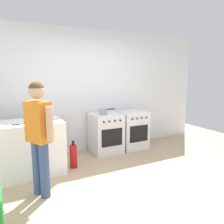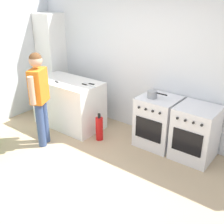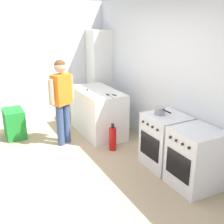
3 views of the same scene
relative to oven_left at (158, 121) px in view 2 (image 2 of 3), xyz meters
The scene contains 12 objects.
ground_plane 1.67m from the oven_left, 102.51° to the right, with size 8.00×8.00×0.00m, color tan.
back_wall 1.01m from the oven_left, 133.25° to the left, with size 6.00×0.10×2.60m, color silver.
counter_unit 1.74m from the oven_left, 167.46° to the right, with size 1.30×0.70×0.90m, color white.
oven_left is the anchor object (origin of this frame).
oven_right 0.65m from the oven_left, ahead, with size 0.61×0.62×0.85m.
pot 0.50m from the oven_left, 140.03° to the right, with size 0.34×0.16×0.12m.
knife_paring 1.35m from the oven_left, 167.63° to the right, with size 0.21×0.06×0.01m.
knife_carving 1.85m from the oven_left, 160.82° to the right, with size 0.33×0.11×0.01m.
knife_chef 1.35m from the oven_left, 163.23° to the right, with size 0.31×0.04×0.01m.
person 1.99m from the oven_left, 142.98° to the right, with size 0.33×0.52×1.57m.
fire_extinguisher 1.01m from the oven_left, 151.22° to the right, with size 0.13×0.13×0.50m.
larder_cabinet 2.71m from the oven_left, behind, with size 0.48×0.44×2.00m, color white.
Camera 2 is at (2.30, -2.21, 2.48)m, focal length 45.00 mm.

